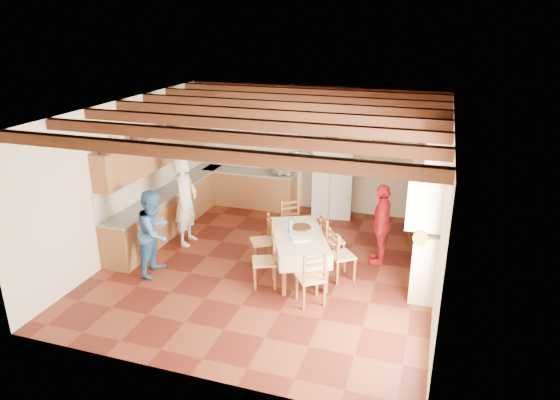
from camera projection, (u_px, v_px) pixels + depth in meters
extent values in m
cube|color=#4A1711|center=(270.00, 266.00, 9.53)|extent=(6.00, 6.50, 0.02)
cube|color=silver|center=(269.00, 108.00, 8.48)|extent=(6.00, 6.50, 0.02)
cube|color=beige|center=(314.00, 149.00, 11.91)|extent=(6.00, 0.02, 3.00)
cube|color=beige|center=(183.00, 276.00, 6.09)|extent=(6.00, 0.02, 3.00)
cube|color=beige|center=(126.00, 176.00, 9.87)|extent=(0.02, 6.50, 3.00)
cube|color=beige|center=(444.00, 211.00, 8.13)|extent=(0.02, 6.50, 3.00)
cube|color=brown|center=(171.00, 210.00, 11.09)|extent=(0.60, 4.30, 0.86)
cube|color=brown|center=(250.00, 189.00, 12.45)|extent=(2.30, 0.60, 0.86)
cube|color=slate|center=(169.00, 191.00, 10.93)|extent=(0.62, 4.30, 0.04)
cube|color=slate|center=(249.00, 171.00, 12.30)|extent=(2.34, 0.62, 0.04)
cube|color=beige|center=(157.00, 176.00, 10.90)|extent=(0.03, 4.30, 0.60)
cube|color=beige|center=(253.00, 156.00, 12.44)|extent=(2.30, 0.03, 0.60)
cube|color=brown|center=(161.00, 147.00, 10.63)|extent=(0.35, 4.20, 0.70)
cube|color=black|center=(380.00, 139.00, 11.32)|extent=(0.34, 0.03, 0.42)
cube|color=silver|center=(333.00, 178.00, 11.72)|extent=(0.99, 0.85, 1.82)
cube|color=#EEE7CE|center=(299.00, 236.00, 9.05)|extent=(1.53, 1.96, 0.05)
cube|color=brown|center=(284.00, 276.00, 8.41)|extent=(0.09, 0.09, 0.72)
cube|color=brown|center=(326.00, 274.00, 8.49)|extent=(0.09, 0.09, 0.72)
cube|color=brown|center=(275.00, 238.00, 9.87)|extent=(0.09, 0.09, 0.72)
cube|color=brown|center=(311.00, 236.00, 9.94)|extent=(0.09, 0.09, 0.72)
torus|color=black|center=(300.00, 155.00, 8.52)|extent=(0.47, 0.47, 0.03)
imported|color=silver|center=(186.00, 201.00, 10.19)|extent=(0.51, 0.72, 1.87)
imported|color=#3565A7|center=(155.00, 232.00, 9.04)|extent=(0.63, 0.79, 1.60)
imported|color=red|center=(381.00, 224.00, 9.42)|extent=(0.42, 0.94, 1.58)
imported|color=silver|center=(282.00, 169.00, 12.00)|extent=(0.56, 0.47, 0.26)
imported|color=#341C0F|center=(332.00, 133.00, 11.38)|extent=(0.30, 0.30, 0.31)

